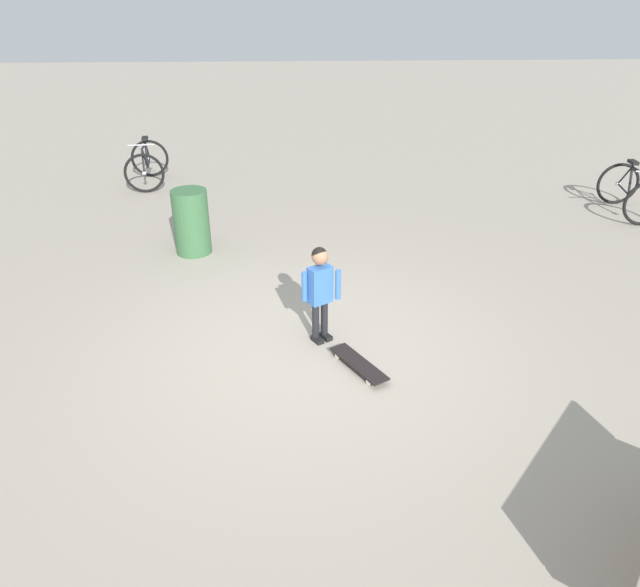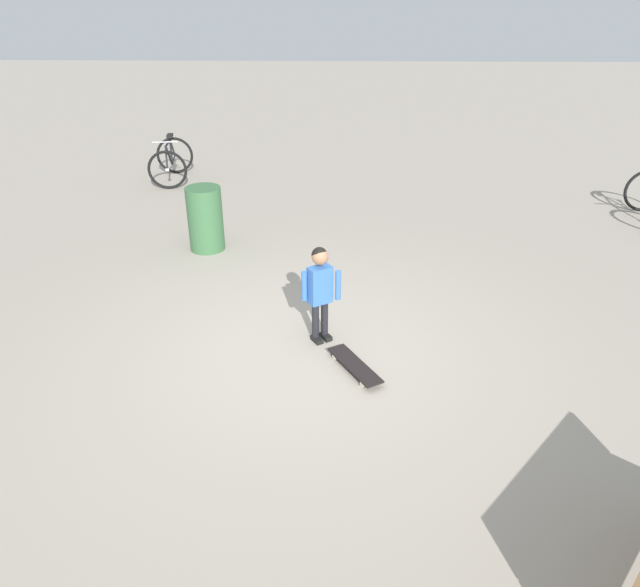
{
  "view_description": "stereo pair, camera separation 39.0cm",
  "coord_description": "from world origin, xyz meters",
  "px_view_note": "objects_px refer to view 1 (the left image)",
  "views": [
    {
      "loc": [
        5.15,
        -0.1,
        3.41
      ],
      "look_at": [
        -0.26,
        0.16,
        0.55
      ],
      "focal_mm": 33.45,
      "sensor_mm": 36.0,
      "label": 1
    },
    {
      "loc": [
        5.16,
        0.29,
        3.41
      ],
      "look_at": [
        -0.26,
        0.16,
        0.55
      ],
      "focal_mm": 33.45,
      "sensor_mm": 36.0,
      "label": 2
    }
  ],
  "objects_px": {
    "child_person": "(320,284)",
    "bicycle_mid": "(147,164)",
    "trash_bin": "(191,222)",
    "bicycle_near": "(632,192)",
    "skateboard": "(359,364)"
  },
  "relations": [
    {
      "from": "child_person",
      "to": "bicycle_near",
      "type": "distance_m",
      "value": 6.35
    },
    {
      "from": "child_person",
      "to": "bicycle_mid",
      "type": "height_order",
      "value": "child_person"
    },
    {
      "from": "skateboard",
      "to": "bicycle_mid",
      "type": "height_order",
      "value": "bicycle_mid"
    },
    {
      "from": "child_person",
      "to": "skateboard",
      "type": "relative_size",
      "value": 1.42
    },
    {
      "from": "trash_bin",
      "to": "bicycle_mid",
      "type": "bearing_deg",
      "value": -158.28
    },
    {
      "from": "bicycle_near",
      "to": "bicycle_mid",
      "type": "xyz_separation_m",
      "value": [
        -2.02,
        -8.17,
        0.0
      ]
    },
    {
      "from": "child_person",
      "to": "trash_bin",
      "type": "distance_m",
      "value": 2.92
    },
    {
      "from": "bicycle_near",
      "to": "bicycle_mid",
      "type": "relative_size",
      "value": 0.98
    },
    {
      "from": "child_person",
      "to": "trash_bin",
      "type": "relative_size",
      "value": 1.17
    },
    {
      "from": "skateboard",
      "to": "bicycle_mid",
      "type": "distance_m",
      "value": 7.04
    },
    {
      "from": "child_person",
      "to": "bicycle_mid",
      "type": "bearing_deg",
      "value": -152.29
    },
    {
      "from": "child_person",
      "to": "bicycle_mid",
      "type": "relative_size",
      "value": 0.93
    },
    {
      "from": "bicycle_mid",
      "to": "trash_bin",
      "type": "relative_size",
      "value": 1.26
    },
    {
      "from": "bicycle_mid",
      "to": "bicycle_near",
      "type": "bearing_deg",
      "value": 76.13
    },
    {
      "from": "skateboard",
      "to": "bicycle_near",
      "type": "bearing_deg",
      "value": 130.7
    }
  ]
}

